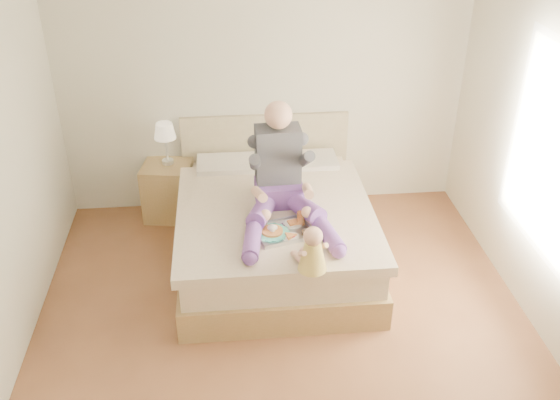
{
  "coord_description": "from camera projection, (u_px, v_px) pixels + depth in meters",
  "views": [
    {
      "loc": [
        -0.4,
        -3.71,
        3.42
      ],
      "look_at": [
        0.03,
        0.75,
        0.79
      ],
      "focal_mm": 40.0,
      "sensor_mm": 36.0,
      "label": 1
    }
  ],
  "objects": [
    {
      "name": "tray",
      "position": [
        283.0,
        229.0,
        5.08
      ],
      "size": [
        0.53,
        0.46,
        0.13
      ],
      "rotation": [
        0.0,
        0.0,
        0.27
      ],
      "color": "silver",
      "rests_on": "bed"
    },
    {
      "name": "adult",
      "position": [
        281.0,
        181.0,
        5.26
      ],
      "size": [
        0.81,
        1.16,
        0.96
      ],
      "rotation": [
        0.0,
        0.0,
        0.04
      ],
      "color": "#643A91",
      "rests_on": "bed"
    },
    {
      "name": "room",
      "position": [
        298.0,
        163.0,
        4.2
      ],
      "size": [
        4.02,
        4.22,
        2.71
      ],
      "color": "brown",
      "rests_on": "ground"
    },
    {
      "name": "lamp",
      "position": [
        165.0,
        133.0,
        6.06
      ],
      "size": [
        0.21,
        0.21,
        0.43
      ],
      "color": "silver",
      "rests_on": "nightstand"
    },
    {
      "name": "baby",
      "position": [
        312.0,
        252.0,
        4.6
      ],
      "size": [
        0.28,
        0.32,
        0.36
      ],
      "rotation": [
        0.0,
        0.0,
        0.46
      ],
      "color": "gold",
      "rests_on": "bed"
    },
    {
      "name": "nightstand",
      "position": [
        169.0,
        191.0,
        6.33
      ],
      "size": [
        0.54,
        0.5,
        0.58
      ],
      "rotation": [
        0.0,
        0.0,
        -0.16
      ],
      "color": "olive",
      "rests_on": "ground"
    },
    {
      "name": "bed",
      "position": [
        273.0,
        226.0,
        5.72
      ],
      "size": [
        1.7,
        2.18,
        1.0
      ],
      "color": "olive",
      "rests_on": "ground"
    }
  ]
}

